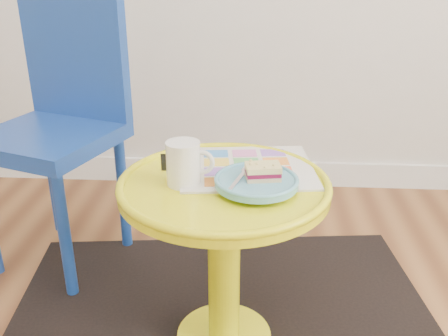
# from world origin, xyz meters

# --- Properties ---
(side_table) EXTENTS (0.54, 0.54, 0.51)m
(side_table) POSITION_xyz_m (0.24, 0.91, 0.36)
(side_table) COLOR yellow
(side_table) RESTS_ON ground
(chair) EXTENTS (0.52, 0.52, 0.92)m
(chair) POSITION_xyz_m (-0.35, 1.36, 0.53)
(chair) COLOR navy
(chair) RESTS_ON ground
(newspaper) EXTENTS (0.38, 0.33, 0.01)m
(newspaper) POSITION_xyz_m (0.29, 1.00, 0.51)
(newspaper) COLOR silver
(newspaper) RESTS_ON side_table
(mug) EXTENTS (0.12, 0.08, 0.11)m
(mug) POSITION_xyz_m (0.14, 0.89, 0.57)
(mug) COLOR silver
(mug) RESTS_ON side_table
(plate) EXTENTS (0.20, 0.20, 0.02)m
(plate) POSITION_xyz_m (0.32, 0.87, 0.53)
(plate) COLOR #57A0B9
(plate) RESTS_ON newspaper
(cake_slice) EXTENTS (0.09, 0.07, 0.04)m
(cake_slice) POSITION_xyz_m (0.33, 0.88, 0.56)
(cake_slice) COLOR #D3BC8C
(cake_slice) RESTS_ON plate
(fork) EXTENTS (0.05, 0.14, 0.00)m
(fork) POSITION_xyz_m (0.28, 0.88, 0.54)
(fork) COLOR silver
(fork) RESTS_ON plate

